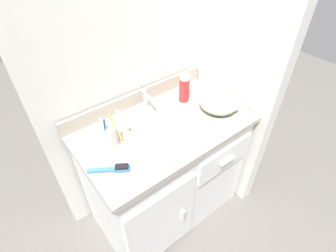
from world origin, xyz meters
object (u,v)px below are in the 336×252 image
(shaving_cream_can, at_px, (184,88))
(hand_towel, at_px, (220,103))
(toothbrush_cup, at_px, (110,136))
(hairbrush, at_px, (115,169))

(shaving_cream_can, distance_m, hand_towel, 0.22)
(shaving_cream_can, relative_size, hand_towel, 0.76)
(toothbrush_cup, relative_size, shaving_cream_can, 1.18)
(toothbrush_cup, relative_size, hairbrush, 1.16)
(hairbrush, xyz_separation_m, hand_towel, (0.68, 0.03, 0.03))
(toothbrush_cup, distance_m, shaving_cream_can, 0.51)
(shaving_cream_can, height_order, hand_towel, shaving_cream_can)
(shaving_cream_can, bearing_deg, hand_towel, -60.46)
(shaving_cream_can, relative_size, hairbrush, 0.98)
(hairbrush, distance_m, hand_towel, 0.68)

